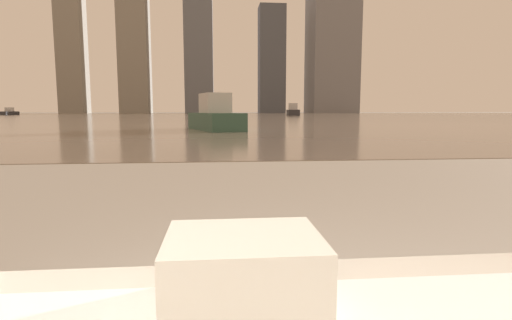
{
  "coord_description": "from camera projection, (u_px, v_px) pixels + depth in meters",
  "views": [
    {
      "loc": [
        -0.06,
        0.17,
        0.89
      ],
      "look_at": [
        0.14,
        2.31,
        0.62
      ],
      "focal_mm": 28.0,
      "sensor_mm": 36.0,
      "label": 1
    }
  ],
  "objects": [
    {
      "name": "harbor_boat_2",
      "position": [
        10.0,
        112.0,
        71.92
      ],
      "size": [
        1.89,
        3.74,
        1.34
      ],
      "color": "#2D2D33",
      "rests_on": "harbor_water"
    },
    {
      "name": "harbor_water",
      "position": [
        218.0,
        116.0,
        61.19
      ],
      "size": [
        180.0,
        110.0,
        0.01
      ],
      "color": "gray",
      "rests_on": "ground_plane"
    },
    {
      "name": "skyline_tower_3",
      "position": [
        272.0,
        60.0,
        116.09
      ],
      "size": [
        7.47,
        6.67,
        30.53
      ],
      "color": "#4C515B",
      "rests_on": "ground_plane"
    },
    {
      "name": "harbor_boat_1",
      "position": [
        215.0,
        117.0,
        17.66
      ],
      "size": [
        2.63,
        4.54,
        1.61
      ],
      "color": "#335647",
      "rests_on": "harbor_water"
    },
    {
      "name": "skyline_tower_0",
      "position": [
        72.0,
        54.0,
        110.67
      ],
      "size": [
        6.76,
        6.88,
        32.74
      ],
      "color": "gray",
      "rests_on": "ground_plane"
    },
    {
      "name": "skyline_tower_4",
      "position": [
        333.0,
        0.0,
        115.63
      ],
      "size": [
        13.26,
        13.75,
        64.99
      ],
      "color": "slate",
      "rests_on": "ground_plane"
    },
    {
      "name": "towel_stack",
      "position": [
        244.0,
        271.0,
        0.65
      ],
      "size": [
        0.25,
        0.2,
        0.12
      ],
      "color": "silver",
      "rests_on": "bathtub"
    },
    {
      "name": "skyline_tower_1",
      "position": [
        134.0,
        31.0,
        111.45
      ],
      "size": [
        8.0,
        7.94,
        45.81
      ],
      "color": "gray",
      "rests_on": "ground_plane"
    },
    {
      "name": "harbor_boat_0",
      "position": [
        293.0,
        111.0,
        65.38
      ],
      "size": [
        2.37,
        5.46,
        1.98
      ],
      "color": "#2D2D33",
      "rests_on": "harbor_water"
    }
  ]
}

